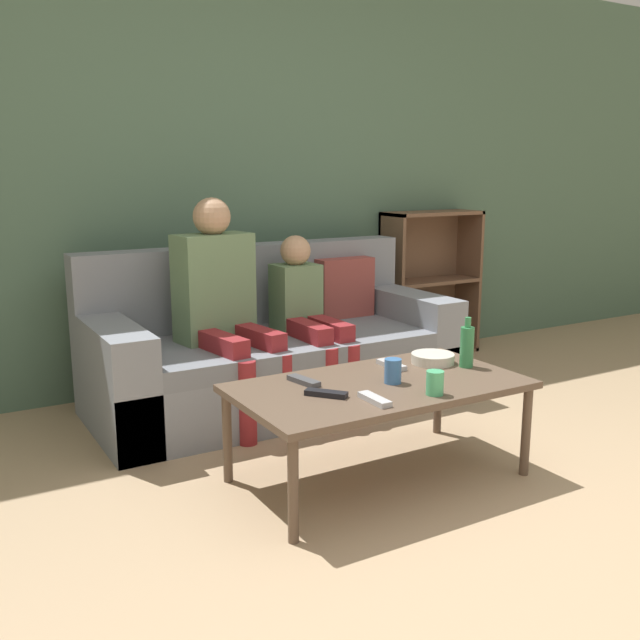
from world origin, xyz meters
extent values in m
plane|color=tan|center=(0.00, 0.00, 0.00)|extent=(22.00, 22.00, 0.00)
cube|color=#4C6B56|center=(0.00, 2.53, 1.30)|extent=(12.00, 0.06, 2.60)
cube|color=gray|center=(-0.08, 1.86, 0.16)|extent=(2.00, 0.88, 0.31)
cube|color=slate|center=(-0.08, 1.77, 0.36)|extent=(1.56, 0.70, 0.10)
cube|color=gray|center=(-0.08, 2.22, 0.64)|extent=(2.00, 0.18, 0.46)
cube|color=gray|center=(-0.97, 1.86, 0.29)|extent=(0.22, 0.88, 0.57)
cube|color=gray|center=(0.81, 1.86, 0.29)|extent=(0.22, 0.88, 0.57)
cube|color=#93423D|center=(0.50, 2.07, 0.59)|extent=(0.36, 0.12, 0.36)
cube|color=brown|center=(1.05, 2.35, 0.51)|extent=(0.02, 0.28, 1.02)
cube|color=brown|center=(1.74, 2.35, 0.51)|extent=(0.02, 0.28, 1.02)
cube|color=brown|center=(1.40, 2.47, 0.51)|extent=(0.71, 0.02, 1.02)
cube|color=brown|center=(1.40, 2.35, 0.01)|extent=(0.71, 0.28, 0.02)
cube|color=brown|center=(1.40, 2.35, 0.53)|extent=(0.67, 0.28, 0.02)
cube|color=brown|center=(1.40, 2.35, 1.00)|extent=(0.71, 0.28, 0.02)
cube|color=#6699A8|center=(1.09, 2.33, 0.21)|extent=(0.05, 0.19, 0.37)
cube|color=#2D7A4C|center=(1.14, 2.33, 0.20)|extent=(0.04, 0.17, 0.36)
cube|color=#6699A8|center=(1.21, 2.33, 0.22)|extent=(0.06, 0.19, 0.40)
cube|color=#232328|center=(1.28, 2.33, 0.20)|extent=(0.07, 0.18, 0.36)
cube|color=#33519E|center=(1.34, 2.34, 0.17)|extent=(0.05, 0.22, 0.30)
cube|color=#232328|center=(1.39, 2.33, 0.18)|extent=(0.04, 0.20, 0.31)
cube|color=#6699A8|center=(1.44, 2.33, 0.20)|extent=(0.04, 0.20, 0.36)
cube|color=beige|center=(1.49, 2.33, 0.21)|extent=(0.04, 0.19, 0.37)
cylinder|color=brown|center=(-0.70, 0.49, 0.20)|extent=(0.04, 0.04, 0.40)
cylinder|color=brown|center=(0.44, 0.49, 0.20)|extent=(0.04, 0.04, 0.40)
cylinder|color=brown|center=(-0.70, 1.08, 0.20)|extent=(0.04, 0.04, 0.40)
cylinder|color=brown|center=(0.44, 1.08, 0.20)|extent=(0.04, 0.04, 0.40)
cube|color=brown|center=(-0.13, 0.79, 0.41)|extent=(1.22, 0.67, 0.03)
cylinder|color=maroon|center=(-0.45, 1.43, 0.21)|extent=(0.10, 0.10, 0.41)
cylinder|color=maroon|center=(-0.23, 1.46, 0.21)|extent=(0.10, 0.10, 0.41)
cube|color=maroon|center=(-0.49, 1.65, 0.46)|extent=(0.16, 0.40, 0.09)
cube|color=maroon|center=(-0.27, 1.69, 0.46)|extent=(0.16, 0.40, 0.09)
cube|color=#66845B|center=(-0.41, 1.90, 0.70)|extent=(0.42, 0.26, 0.56)
sphere|color=tan|center=(-0.41, 1.90, 1.07)|extent=(0.20, 0.20, 0.20)
cylinder|color=maroon|center=(0.02, 1.45, 0.21)|extent=(0.09, 0.09, 0.41)
cylinder|color=maroon|center=(0.16, 1.45, 0.21)|extent=(0.09, 0.09, 0.41)
cube|color=maroon|center=(0.02, 1.68, 0.46)|extent=(0.10, 0.39, 0.09)
cube|color=maroon|center=(0.15, 1.68, 0.46)|extent=(0.10, 0.39, 0.09)
cube|color=#66845B|center=(0.08, 1.91, 0.60)|extent=(0.25, 0.20, 0.37)
sphere|color=tan|center=(0.08, 1.91, 0.86)|extent=(0.17, 0.17, 0.17)
cylinder|color=#3D70B2|center=(-0.08, 0.76, 0.48)|extent=(0.07, 0.07, 0.10)
cylinder|color=#4CB77A|center=(-0.03, 0.55, 0.48)|extent=(0.07, 0.07, 0.10)
cube|color=black|center=(-0.42, 0.75, 0.44)|extent=(0.15, 0.16, 0.02)
cube|color=#B7B7BC|center=(0.05, 0.96, 0.44)|extent=(0.05, 0.17, 0.02)
cube|color=#B7B7BC|center=(-0.29, 0.59, 0.44)|extent=(0.05, 0.17, 0.02)
cube|color=#47474C|center=(-0.41, 0.94, 0.44)|extent=(0.08, 0.18, 0.02)
cylinder|color=beige|center=(0.26, 0.92, 0.45)|extent=(0.20, 0.20, 0.05)
cylinder|color=#33844C|center=(0.35, 0.79, 0.52)|extent=(0.06, 0.06, 0.18)
cylinder|color=#33844C|center=(0.35, 0.79, 0.63)|extent=(0.03, 0.03, 0.05)
camera|label=1|loc=(-1.79, -1.56, 1.31)|focal=40.00mm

